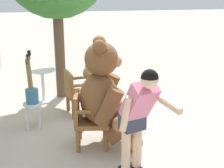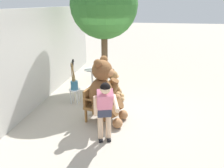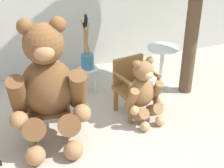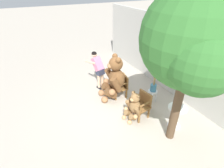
{
  "view_description": "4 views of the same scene",
  "coord_description": "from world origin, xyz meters",
  "px_view_note": "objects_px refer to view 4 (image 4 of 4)",
  "views": [
    {
      "loc": [
        -5.1,
        1.06,
        2.37
      ],
      "look_at": [
        -0.32,
        -0.03,
        0.88
      ],
      "focal_mm": 50.0,
      "sensor_mm": 36.0,
      "label": 1
    },
    {
      "loc": [
        -5.68,
        -0.93,
        2.93
      ],
      "look_at": [
        -0.37,
        0.01,
        0.92
      ],
      "focal_mm": 35.0,
      "sensor_mm": 36.0,
      "label": 2
    },
    {
      "loc": [
        -1.25,
        -3.37,
        2.68
      ],
      "look_at": [
        0.24,
        0.29,
        0.62
      ],
      "focal_mm": 50.0,
      "sensor_mm": 36.0,
      "label": 3
    },
    {
      "loc": [
        4.23,
        -2.46,
        3.92
      ],
      "look_at": [
        -0.23,
        -0.17,
        0.91
      ],
      "focal_mm": 28.0,
      "sensor_mm": 36.0,
      "label": 4
    }
  ],
  "objects_px": {
    "person_visitor": "(98,67)",
    "white_stool": "(153,93)",
    "wooden_chair_right": "(141,104)",
    "teddy_bear_small": "(134,107)",
    "brush_bucket": "(154,86)",
    "teddy_bear_large": "(114,78)",
    "round_side_table": "(176,115)",
    "patio_tree": "(194,43)",
    "wooden_chair_left": "(121,85)"
  },
  "relations": [
    {
      "from": "brush_bucket",
      "to": "person_visitor",
      "type": "bearing_deg",
      "value": -144.39
    },
    {
      "from": "teddy_bear_large",
      "to": "person_visitor",
      "type": "height_order",
      "value": "teddy_bear_large"
    },
    {
      "from": "teddy_bear_small",
      "to": "wooden_chair_left",
      "type": "bearing_deg",
      "value": 167.62
    },
    {
      "from": "brush_bucket",
      "to": "round_side_table",
      "type": "height_order",
      "value": "brush_bucket"
    },
    {
      "from": "teddy_bear_small",
      "to": "teddy_bear_large",
      "type": "bearing_deg",
      "value": 179.03
    },
    {
      "from": "person_visitor",
      "to": "round_side_table",
      "type": "distance_m",
      "value": 3.44
    },
    {
      "from": "white_stool",
      "to": "brush_bucket",
      "type": "relative_size",
      "value": 0.49
    },
    {
      "from": "teddy_bear_large",
      "to": "patio_tree",
      "type": "xyz_separation_m",
      "value": [
        2.59,
        0.45,
        1.99
      ]
    },
    {
      "from": "wooden_chair_left",
      "to": "teddy_bear_large",
      "type": "bearing_deg",
      "value": -95.57
    },
    {
      "from": "white_stool",
      "to": "brush_bucket",
      "type": "bearing_deg",
      "value": 117.11
    },
    {
      "from": "person_visitor",
      "to": "patio_tree",
      "type": "relative_size",
      "value": 0.38
    },
    {
      "from": "wooden_chair_left",
      "to": "teddy_bear_large",
      "type": "relative_size",
      "value": 0.51
    },
    {
      "from": "round_side_table",
      "to": "white_stool",
      "type": "bearing_deg",
      "value": 171.86
    },
    {
      "from": "teddy_bear_large",
      "to": "round_side_table",
      "type": "distance_m",
      "value": 2.45
    },
    {
      "from": "person_visitor",
      "to": "brush_bucket",
      "type": "xyz_separation_m",
      "value": [
        1.87,
        1.34,
        -0.22
      ]
    },
    {
      "from": "person_visitor",
      "to": "brush_bucket",
      "type": "distance_m",
      "value": 2.31
    },
    {
      "from": "person_visitor",
      "to": "white_stool",
      "type": "xyz_separation_m",
      "value": [
        1.87,
        1.33,
        -0.55
      ]
    },
    {
      "from": "patio_tree",
      "to": "wooden_chair_right",
      "type": "bearing_deg",
      "value": -171.62
    },
    {
      "from": "teddy_bear_large",
      "to": "round_side_table",
      "type": "xyz_separation_m",
      "value": [
        2.23,
        0.92,
        -0.39
      ]
    },
    {
      "from": "wooden_chair_right",
      "to": "person_visitor",
      "type": "bearing_deg",
      "value": -168.15
    },
    {
      "from": "person_visitor",
      "to": "white_stool",
      "type": "bearing_deg",
      "value": 35.55
    },
    {
      "from": "brush_bucket",
      "to": "white_stool",
      "type": "bearing_deg",
      "value": -62.89
    },
    {
      "from": "wooden_chair_left",
      "to": "white_stool",
      "type": "relative_size",
      "value": 1.87
    },
    {
      "from": "teddy_bear_large",
      "to": "brush_bucket",
      "type": "bearing_deg",
      "value": 51.67
    },
    {
      "from": "teddy_bear_small",
      "to": "white_stool",
      "type": "height_order",
      "value": "teddy_bear_small"
    },
    {
      "from": "brush_bucket",
      "to": "round_side_table",
      "type": "relative_size",
      "value": 1.3
    },
    {
      "from": "teddy_bear_small",
      "to": "brush_bucket",
      "type": "relative_size",
      "value": 1.06
    },
    {
      "from": "wooden_chair_left",
      "to": "wooden_chair_right",
      "type": "bearing_deg",
      "value": 0.01
    },
    {
      "from": "person_visitor",
      "to": "round_side_table",
      "type": "height_order",
      "value": "person_visitor"
    },
    {
      "from": "white_stool",
      "to": "person_visitor",
      "type": "bearing_deg",
      "value": -144.45
    },
    {
      "from": "wooden_chair_right",
      "to": "teddy_bear_small",
      "type": "height_order",
      "value": "teddy_bear_small"
    },
    {
      "from": "teddy_bear_large",
      "to": "white_stool",
      "type": "relative_size",
      "value": 3.7
    },
    {
      "from": "wooden_chair_left",
      "to": "round_side_table",
      "type": "relative_size",
      "value": 1.19
    },
    {
      "from": "wooden_chair_right",
      "to": "teddy_bear_large",
      "type": "xyz_separation_m",
      "value": [
        -1.35,
        -0.27,
        0.37
      ]
    },
    {
      "from": "wooden_chair_left",
      "to": "patio_tree",
      "type": "distance_m",
      "value": 3.49
    },
    {
      "from": "wooden_chair_right",
      "to": "white_stool",
      "type": "relative_size",
      "value": 1.87
    },
    {
      "from": "teddy_bear_small",
      "to": "round_side_table",
      "type": "height_order",
      "value": "teddy_bear_small"
    },
    {
      "from": "brush_bucket",
      "to": "patio_tree",
      "type": "relative_size",
      "value": 0.23
    },
    {
      "from": "wooden_chair_right",
      "to": "teddy_bear_large",
      "type": "distance_m",
      "value": 1.42
    },
    {
      "from": "teddy_bear_large",
      "to": "patio_tree",
      "type": "height_order",
      "value": "patio_tree"
    },
    {
      "from": "patio_tree",
      "to": "teddy_bear_small",
      "type": "bearing_deg",
      "value": -158.77
    },
    {
      "from": "round_side_table",
      "to": "person_visitor",
      "type": "bearing_deg",
      "value": -160.43
    },
    {
      "from": "white_stool",
      "to": "round_side_table",
      "type": "bearing_deg",
      "value": -8.14
    },
    {
      "from": "teddy_bear_large",
      "to": "person_visitor",
      "type": "xyz_separation_m",
      "value": [
        -0.98,
        -0.22,
        0.07
      ]
    },
    {
      "from": "brush_bucket",
      "to": "patio_tree",
      "type": "height_order",
      "value": "patio_tree"
    },
    {
      "from": "teddy_bear_small",
      "to": "round_side_table",
      "type": "relative_size",
      "value": 1.38
    },
    {
      "from": "wooden_chair_right",
      "to": "white_stool",
      "type": "bearing_deg",
      "value": 118.67
    },
    {
      "from": "wooden_chair_left",
      "to": "person_visitor",
      "type": "distance_m",
      "value": 1.2
    },
    {
      "from": "person_visitor",
      "to": "round_side_table",
      "type": "relative_size",
      "value": 2.09
    },
    {
      "from": "wooden_chair_left",
      "to": "patio_tree",
      "type": "xyz_separation_m",
      "value": [
        2.57,
        0.18,
        2.36
      ]
    }
  ]
}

